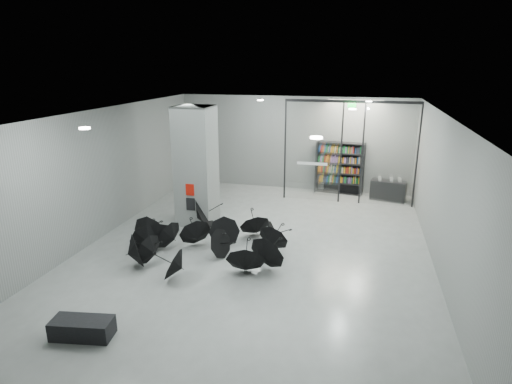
% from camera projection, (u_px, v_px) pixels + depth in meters
% --- Properties ---
extents(room, '(14.00, 14.02, 4.01)m').
position_uv_depth(room, '(253.00, 158.00, 11.61)').
color(room, gray).
rests_on(room, ground).
extents(column, '(1.20, 1.20, 4.00)m').
position_uv_depth(column, '(196.00, 166.00, 14.29)').
color(column, slate).
rests_on(column, ground).
extents(fire_cabinet, '(0.28, 0.04, 0.38)m').
position_uv_depth(fire_cabinet, '(190.00, 190.00, 13.90)').
color(fire_cabinet, '#A50A07').
rests_on(fire_cabinet, column).
extents(info_panel, '(0.30, 0.03, 0.42)m').
position_uv_depth(info_panel, '(191.00, 204.00, 14.05)').
color(info_panel, black).
rests_on(info_panel, column).
extents(exit_sign, '(0.30, 0.06, 0.15)m').
position_uv_depth(exit_sign, '(352.00, 105.00, 15.69)').
color(exit_sign, '#0CE533').
rests_on(exit_sign, room).
extents(glass_partition, '(5.06, 0.08, 4.00)m').
position_uv_depth(glass_partition, '(349.00, 148.00, 16.35)').
color(glass_partition, silver).
rests_on(glass_partition, ground).
extents(bench, '(1.28, 0.70, 0.39)m').
position_uv_depth(bench, '(82.00, 328.00, 8.58)').
color(bench, black).
rests_on(bench, ground).
extents(bookshelf, '(2.02, 0.67, 2.18)m').
position_uv_depth(bookshelf, '(340.00, 168.00, 17.91)').
color(bookshelf, black).
rests_on(bookshelf, ground).
extents(shop_counter, '(1.44, 0.83, 0.81)m').
position_uv_depth(shop_counter, '(388.00, 190.00, 17.12)').
color(shop_counter, black).
rests_on(shop_counter, ground).
extents(umbrella_cluster, '(4.89, 4.67, 1.33)m').
position_uv_depth(umbrella_cluster, '(201.00, 245.00, 12.26)').
color(umbrella_cluster, black).
rests_on(umbrella_cluster, ground).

